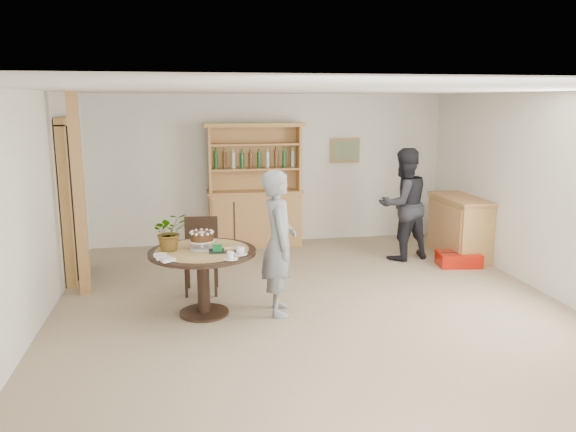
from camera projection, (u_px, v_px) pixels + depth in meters
The scene contains 17 objects.
ground at pixel (316, 314), 6.39m from camera, with size 7.00×7.00×0.00m, color tan.
room_shell at pixel (318, 162), 6.05m from camera, with size 6.04×7.04×2.52m.
doorway at pixel (72, 197), 7.58m from camera, with size 0.13×1.10×2.18m.
pine_post at pixel (79, 196), 6.82m from camera, with size 0.12×0.12×2.50m, color tan.
hutch at pixel (255, 205), 9.32m from camera, with size 1.62×0.54×2.04m.
sideboard at pixel (459, 227), 8.70m from camera, with size 0.54×1.26×0.94m.
dining_table at pixel (203, 263), 6.29m from camera, with size 1.20×1.20×0.76m.
dining_chair at pixel (201, 250), 7.10m from camera, with size 0.45×0.45×0.95m.
birthday_cake at pixel (202, 238), 6.28m from camera, with size 0.30×0.30×0.20m.
flower_vase at pixel (170, 231), 6.20m from camera, with size 0.38×0.33×0.42m, color #3F7233.
gift_tray at pixel (222, 249), 6.17m from camera, with size 0.30×0.20×0.08m.
coffee_cup_a at pixel (240, 251), 6.05m from camera, with size 0.15×0.15×0.09m.
coffee_cup_b at pixel (231, 256), 5.86m from camera, with size 0.15×0.15×0.08m.
napkins at pixel (164, 258), 5.88m from camera, with size 0.24×0.33×0.03m.
teen_boy at pixel (279, 243), 6.30m from camera, with size 0.60×0.39×1.65m, color gray.
adult_person at pixel (403, 204), 8.49m from camera, with size 0.83×0.64×1.70m, color black.
red_suitcase at pixel (459, 259), 8.26m from camera, with size 0.65×0.48×0.21m.
Camera 1 is at (-1.40, -5.88, 2.39)m, focal length 35.00 mm.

